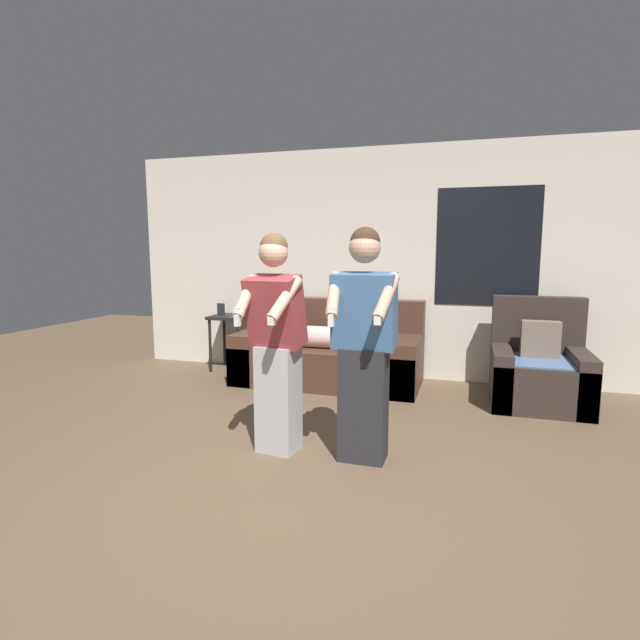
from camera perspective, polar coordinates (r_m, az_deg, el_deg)
name	(u,v)px	position (r m, az deg, el deg)	size (l,w,h in m)	color
ground_plane	(282,501)	(3.25, -4.31, -19.94)	(14.00, 14.00, 0.00)	brown
wall_back	(382,264)	(6.00, 7.07, 6.41)	(6.33, 0.07, 2.70)	silver
couch	(329,355)	(5.74, 1.04, -3.98)	(2.08, 0.95, 0.94)	#472D23
armchair	(539,370)	(5.43, 23.70, -5.28)	(0.89, 0.93, 1.04)	#332823
side_table	(230,325)	(6.39, -10.24, -0.57)	(0.46, 0.45, 0.85)	black
person_left	(276,343)	(3.70, -5.04, -2.60)	(0.45, 0.53, 1.64)	#B2B2B7
person_right	(364,346)	(3.55, 5.03, -2.93)	(0.51, 0.47, 1.68)	#28282D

